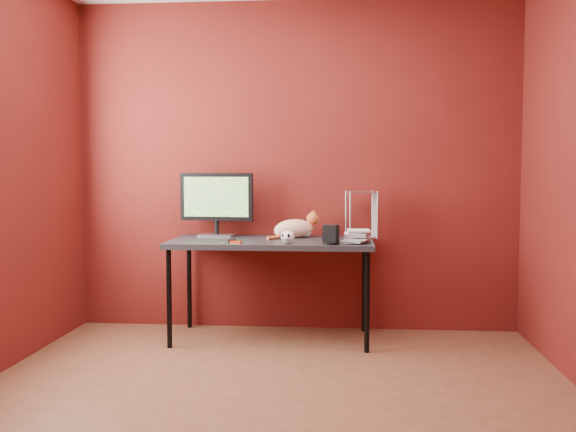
# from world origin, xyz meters

# --- Properties ---
(room) EXTENTS (3.52, 3.52, 2.61)m
(room) POSITION_xyz_m (0.00, 0.00, 1.45)
(room) COLOR brown
(room) RESTS_ON ground
(desk) EXTENTS (1.50, 0.70, 0.75)m
(desk) POSITION_xyz_m (-0.15, 1.37, 0.70)
(desk) COLOR black
(desk) RESTS_ON ground
(monitor) EXTENTS (0.57, 0.20, 0.50)m
(monitor) POSITION_xyz_m (-0.60, 1.56, 1.03)
(monitor) COLOR silver
(monitor) RESTS_ON desk
(cat) EXTENTS (0.38, 0.32, 0.21)m
(cat) POSITION_xyz_m (0.01, 1.53, 0.82)
(cat) COLOR orange
(cat) RESTS_ON desk
(skull_mug) EXTENTS (0.10, 0.10, 0.09)m
(skull_mug) POSITION_xyz_m (-0.01, 1.12, 0.80)
(skull_mug) COLOR white
(skull_mug) RESTS_ON desk
(speaker) EXTENTS (0.12, 0.12, 0.14)m
(speaker) POSITION_xyz_m (0.30, 1.11, 0.81)
(speaker) COLOR black
(speaker) RESTS_ON desk
(book_stack) EXTENTS (0.22, 0.25, 1.05)m
(book_stack) POSITION_xyz_m (0.40, 1.25, 1.27)
(book_stack) COLOR beige
(book_stack) RESTS_ON desk
(wire_rack) EXTENTS (0.24, 0.21, 0.36)m
(wire_rack) POSITION_xyz_m (0.52, 1.56, 0.93)
(wire_rack) COLOR silver
(wire_rack) RESTS_ON desk
(pocket_knife) EXTENTS (0.09, 0.06, 0.02)m
(pocket_knife) POSITION_xyz_m (-0.38, 1.11, 0.76)
(pocket_knife) COLOR #9E250C
(pocket_knife) RESTS_ON desk
(black_gadget) EXTENTS (0.06, 0.04, 0.03)m
(black_gadget) POSITION_xyz_m (-0.41, 1.14, 0.76)
(black_gadget) COLOR black
(black_gadget) RESTS_ON desk
(washer) EXTENTS (0.04, 0.04, 0.00)m
(washer) POSITION_xyz_m (-0.47, 1.12, 0.75)
(washer) COLOR silver
(washer) RESTS_ON desk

